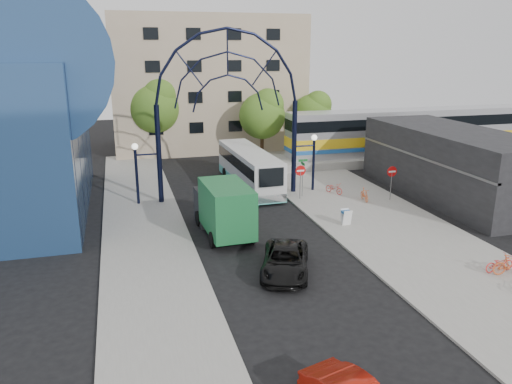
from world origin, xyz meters
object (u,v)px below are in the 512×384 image
object	(u,v)px
do_not_enter_sign	(392,175)
city_bus	(249,168)
tree_north_b	(155,105)
green_truck	(223,208)
street_name_sign	(303,170)
stop_sign	(300,174)
train_car	(411,131)
tree_north_a	(264,113)
bike_far_b	(510,265)
black_suv	(285,261)
sandwich_board	(346,215)
gateway_arch	(228,80)
bike_far_a	(499,263)
bike_near_b	(364,195)
bike_near_a	(334,188)
tree_north_c	(313,112)

from	to	relation	value
do_not_enter_sign	city_bus	xyz separation A→B (m)	(-8.85, 6.46, -0.42)
tree_north_b	green_truck	world-z (taller)	tree_north_b
street_name_sign	stop_sign	bearing A→B (deg)	-123.64
street_name_sign	city_bus	world-z (taller)	city_bus
train_car	city_bus	size ratio (longest dim) A/B	2.30
do_not_enter_sign	tree_north_a	bearing A→B (deg)	107.03
green_truck	bike_far_b	bearing A→B (deg)	-40.53
stop_sign	black_suv	world-z (taller)	stop_sign
stop_sign	sandwich_board	world-z (taller)	stop_sign
sandwich_board	city_bus	xyz separation A→B (m)	(-3.45, 10.48, 0.81)
gateway_arch	stop_sign	xyz separation A→B (m)	(4.80, -2.00, -6.56)
bike_far_a	bike_far_b	size ratio (longest dim) A/B	0.93
tree_north_a	city_bus	xyz separation A→B (m)	(-3.97, -9.47, -3.05)
black_suv	bike_far_a	bearing A→B (deg)	5.40
tree_north_b	bike_near_b	size ratio (longest dim) A/B	5.26
bike_near_b	tree_north_b	bearing A→B (deg)	132.00
sandwich_board	city_bus	size ratio (longest dim) A/B	0.09
street_name_sign	sandwich_board	bearing A→B (deg)	-86.54
gateway_arch	sandwich_board	xyz separation A→B (m)	(5.60, -8.02, -7.81)
tree_north_b	green_truck	size ratio (longest dim) A/B	1.23
bike_near_a	bike_far_a	size ratio (longest dim) A/B	0.96
gateway_arch	black_suv	world-z (taller)	gateway_arch
tree_north_c	bike_far_b	world-z (taller)	tree_north_c
bike_near_a	train_car	bearing A→B (deg)	10.21
city_bus	bike_far_a	world-z (taller)	city_bus
black_suv	bike_near_b	bearing A→B (deg)	67.44
gateway_arch	tree_north_b	size ratio (longest dim) A/B	1.70
do_not_enter_sign	bike_near_b	bearing A→B (deg)	171.33
do_not_enter_sign	bike_far_a	size ratio (longest dim) A/B	1.52
tree_north_c	green_truck	bearing A→B (deg)	-123.80
tree_north_c	bike_near_b	xyz separation A→B (m)	(-3.04, -17.64, -3.70)
tree_north_a	bike_far_a	xyz separation A→B (m)	(3.78, -28.16, -4.06)
train_car	bike_near_a	size ratio (longest dim) A/B	16.00
city_bus	train_car	bearing A→B (deg)	15.53
tree_north_a	black_suv	size ratio (longest dim) A/B	1.46
gateway_arch	black_suv	bearing A→B (deg)	-90.83
sandwich_board	tree_north_a	world-z (taller)	tree_north_a
tree_north_c	city_bus	bearing A→B (deg)	-131.01
sandwich_board	tree_north_b	size ratio (longest dim) A/B	0.12
train_car	bike_near_b	xyz separation A→B (m)	(-10.91, -11.71, -2.32)
street_name_sign	tree_north_a	xyz separation A→B (m)	(0.92, 13.33, 2.48)
train_car	tree_north_a	distance (m)	14.52
street_name_sign	bike_near_b	bearing A→B (deg)	-30.72
stop_sign	tree_north_b	xyz separation A→B (m)	(-8.68, 17.93, 3.27)
green_truck	bike_far_a	bearing A→B (deg)	-39.76
sandwich_board	bike_far_b	xyz separation A→B (m)	(4.53, -8.65, -0.10)
city_bus	street_name_sign	bearing A→B (deg)	-53.41
do_not_enter_sign	green_truck	world-z (taller)	green_truck
tree_north_c	bike_near_a	world-z (taller)	tree_north_c
gateway_arch	stop_sign	world-z (taller)	gateway_arch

